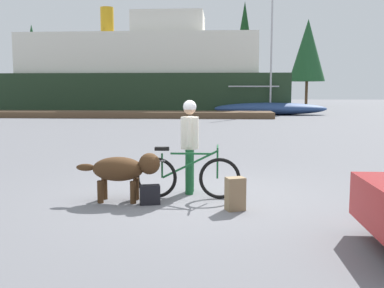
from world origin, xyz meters
name	(u,v)px	position (x,y,z in m)	size (l,w,h in m)	color
ground_plane	(195,197)	(0.00, 0.00, 0.00)	(160.00, 160.00, 0.00)	slate
bicycle	(187,176)	(-0.14, -0.10, 0.38)	(1.79, 0.44, 0.91)	black
person_cyclist	(190,138)	(-0.12, 0.32, 0.99)	(0.32, 0.53, 1.66)	#19592D
dog	(124,169)	(-1.17, -0.37, 0.54)	(1.40, 0.47, 0.81)	#472D19
backpack	(235,194)	(0.66, -0.80, 0.26)	(0.28, 0.20, 0.51)	#8C7251
handbag_pannier	(150,195)	(-0.71, -0.52, 0.16)	(0.32, 0.18, 0.31)	black
dock_pier	(128,114)	(-5.89, 22.22, 0.20)	(19.45, 2.69, 0.40)	brown
ferry_boat	(143,75)	(-6.24, 30.36, 3.07)	(23.98, 8.17, 8.72)	#1E331E
sailboat_moored	(270,108)	(4.06, 25.92, 0.49)	(8.31, 2.33, 9.08)	navy
pine_tree_far_left	(32,54)	(-21.73, 44.17, 5.98)	(2.91, 2.91, 9.40)	#4C331E
pine_tree_center	(244,45)	(2.94, 43.11, 6.77)	(3.10, 3.10, 11.53)	#4C331E
pine_tree_far_right	(308,50)	(10.16, 44.60, 6.29)	(4.04, 4.04, 9.79)	#4C331E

